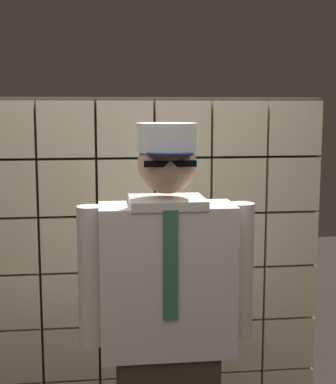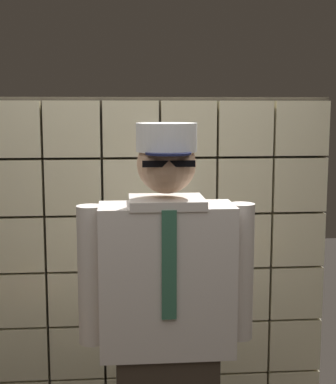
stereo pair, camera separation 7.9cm
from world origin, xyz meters
TOP-DOWN VIEW (x-y plane):
  - glass_block_wall at (-0.00, 1.47)m, footprint 2.22×0.10m
  - standing_person at (0.12, 0.54)m, footprint 0.70×0.29m

SIDE VIEW (x-z plane):
  - standing_person at x=0.12m, z-range 0.04..1.81m
  - glass_block_wall at x=0.00m, z-range -0.02..1.89m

